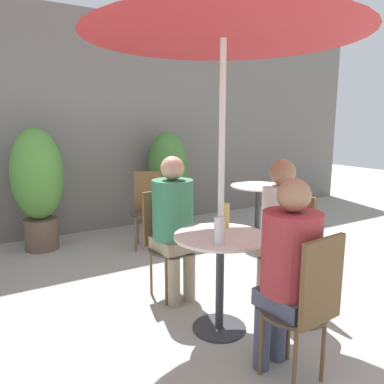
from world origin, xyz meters
TOP-DOWN VIEW (x-y plane):
  - ground_plane at (0.00, 0.00)m, footprint 20.00×20.00m
  - storefront_wall at (0.00, 3.23)m, footprint 10.00×0.06m
  - cafe_table_near at (0.01, 0.14)m, footprint 0.67×0.67m
  - cafe_table_far at (1.65, 1.64)m, footprint 0.70×0.70m
  - bistro_chair_0 at (0.07, -0.63)m, footprint 0.40×0.40m
  - bistro_chair_1 at (0.77, 0.21)m, footprint 0.40×0.40m
  - bistro_chair_2 at (-0.06, 0.91)m, footprint 0.40×0.40m
  - bistro_chair_4 at (0.35, 2.20)m, footprint 0.44×0.45m
  - seated_person_0 at (0.06, -0.48)m, footprint 0.34×0.36m
  - seated_person_1 at (0.63, 0.19)m, footprint 0.32×0.31m
  - seated_person_2 at (-0.05, 0.76)m, footprint 0.35×0.37m
  - beer_glass_0 at (0.15, 0.29)m, footprint 0.07×0.07m
  - beer_glass_1 at (-0.12, -0.02)m, footprint 0.07×0.07m
  - potted_plant_0 at (-0.82, 2.74)m, footprint 0.60×0.60m
  - potted_plant_1 at (0.95, 2.81)m, footprint 0.58×0.58m
  - umbrella at (0.01, 0.14)m, footprint 1.86×1.86m

SIDE VIEW (x-z plane):
  - ground_plane at x=0.00m, z-range 0.00..0.00m
  - cafe_table_near at x=0.01m, z-range 0.17..0.90m
  - cafe_table_far at x=1.65m, z-range 0.18..0.91m
  - bistro_chair_0 at x=0.07m, z-range 0.08..1.01m
  - bistro_chair_1 at x=0.77m, z-range 0.08..1.01m
  - bistro_chair_2 at x=-0.06m, z-range 0.08..1.01m
  - bistro_chair_4 at x=0.35m, z-range 0.08..1.01m
  - seated_person_0 at x=0.06m, z-range 0.11..1.33m
  - seated_person_2 at x=-0.05m, z-range 0.11..1.36m
  - seated_person_1 at x=0.63m, z-range 0.12..1.36m
  - potted_plant_1 at x=0.95m, z-range 0.09..1.48m
  - beer_glass_1 at x=-0.12m, z-range 0.73..0.92m
  - beer_glass_0 at x=0.15m, z-range 0.73..0.92m
  - potted_plant_0 at x=-0.82m, z-range 0.09..1.57m
  - storefront_wall at x=0.00m, z-range 0.00..3.00m
  - umbrella at x=0.01m, z-range 1.03..3.38m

